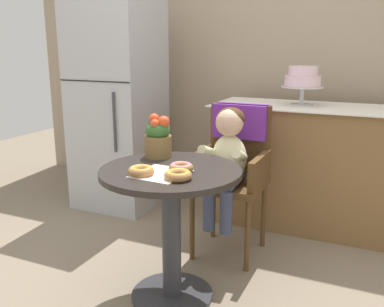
{
  "coord_description": "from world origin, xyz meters",
  "views": [
    {
      "loc": [
        0.95,
        -1.82,
        1.32
      ],
      "look_at": [
        0.05,
        0.15,
        0.77
      ],
      "focal_mm": 39.85,
      "sensor_mm": 36.0,
      "label": 1
    }
  ],
  "objects_px": {
    "seated_child": "(227,154)",
    "flower_vase": "(158,137)",
    "donut_mid": "(181,167)",
    "donut_side": "(141,171)",
    "donut_front": "(178,175)",
    "refrigerator": "(118,105)",
    "cafe_table": "(171,208)",
    "wicker_chair": "(235,155)",
    "tiered_cake_stand": "(303,79)"
  },
  "relations": [
    {
      "from": "donut_side",
      "to": "tiered_cake_stand",
      "type": "distance_m",
      "value": 1.57
    },
    {
      "from": "wicker_chair",
      "to": "donut_side",
      "type": "distance_m",
      "value": 0.89
    },
    {
      "from": "donut_front",
      "to": "flower_vase",
      "type": "relative_size",
      "value": 0.54
    },
    {
      "from": "refrigerator",
      "to": "donut_side",
      "type": "bearing_deg",
      "value": -52.25
    },
    {
      "from": "flower_vase",
      "to": "refrigerator",
      "type": "distance_m",
      "value": 1.27
    },
    {
      "from": "donut_front",
      "to": "refrigerator",
      "type": "xyz_separation_m",
      "value": [
        -1.16,
        1.24,
        0.11
      ]
    },
    {
      "from": "wicker_chair",
      "to": "flower_vase",
      "type": "distance_m",
      "value": 0.62
    },
    {
      "from": "flower_vase",
      "to": "seated_child",
      "type": "bearing_deg",
      "value": 52.77
    },
    {
      "from": "donut_mid",
      "to": "donut_side",
      "type": "distance_m",
      "value": 0.2
    },
    {
      "from": "seated_child",
      "to": "donut_front",
      "type": "height_order",
      "value": "seated_child"
    },
    {
      "from": "donut_mid",
      "to": "refrigerator",
      "type": "distance_m",
      "value": 1.59
    },
    {
      "from": "seated_child",
      "to": "donut_mid",
      "type": "xyz_separation_m",
      "value": [
        -0.03,
        -0.58,
        0.07
      ]
    },
    {
      "from": "cafe_table",
      "to": "tiered_cake_stand",
      "type": "relative_size",
      "value": 2.4
    },
    {
      "from": "donut_side",
      "to": "refrigerator",
      "type": "distance_m",
      "value": 1.59
    },
    {
      "from": "cafe_table",
      "to": "donut_mid",
      "type": "relative_size",
      "value": 5.84
    },
    {
      "from": "tiered_cake_stand",
      "to": "cafe_table",
      "type": "bearing_deg",
      "value": -106.97
    },
    {
      "from": "donut_front",
      "to": "donut_mid",
      "type": "relative_size",
      "value": 1.06
    },
    {
      "from": "donut_mid",
      "to": "donut_side",
      "type": "bearing_deg",
      "value": -138.27
    },
    {
      "from": "cafe_table",
      "to": "seated_child",
      "type": "bearing_deg",
      "value": 79.18
    },
    {
      "from": "flower_vase",
      "to": "tiered_cake_stand",
      "type": "relative_size",
      "value": 0.81
    },
    {
      "from": "refrigerator",
      "to": "donut_mid",
      "type": "bearing_deg",
      "value": -45.13
    },
    {
      "from": "seated_child",
      "to": "flower_vase",
      "type": "relative_size",
      "value": 3.01
    },
    {
      "from": "wicker_chair",
      "to": "flower_vase",
      "type": "xyz_separation_m",
      "value": [
        -0.28,
        -0.52,
        0.19
      ]
    },
    {
      "from": "tiered_cake_stand",
      "to": "refrigerator",
      "type": "xyz_separation_m",
      "value": [
        -1.45,
        -0.2,
        -0.24
      ]
    },
    {
      "from": "flower_vase",
      "to": "refrigerator",
      "type": "relative_size",
      "value": 0.14
    },
    {
      "from": "seated_child",
      "to": "donut_mid",
      "type": "distance_m",
      "value": 0.58
    },
    {
      "from": "donut_front",
      "to": "donut_side",
      "type": "relative_size",
      "value": 1.04
    },
    {
      "from": "cafe_table",
      "to": "donut_side",
      "type": "relative_size",
      "value": 5.73
    },
    {
      "from": "donut_mid",
      "to": "tiered_cake_stand",
      "type": "xyz_separation_m",
      "value": [
        0.33,
        1.33,
        0.34
      ]
    },
    {
      "from": "seated_child",
      "to": "flower_vase",
      "type": "xyz_separation_m",
      "value": [
        -0.28,
        -0.36,
        0.15
      ]
    },
    {
      "from": "wicker_chair",
      "to": "donut_front",
      "type": "xyz_separation_m",
      "value": [
        0.01,
        -0.85,
        0.1
      ]
    },
    {
      "from": "cafe_table",
      "to": "donut_front",
      "type": "height_order",
      "value": "donut_front"
    },
    {
      "from": "cafe_table",
      "to": "wicker_chair",
      "type": "bearing_deg",
      "value": 81.53
    },
    {
      "from": "cafe_table",
      "to": "donut_mid",
      "type": "distance_m",
      "value": 0.25
    },
    {
      "from": "seated_child",
      "to": "donut_side",
      "type": "bearing_deg",
      "value": -104.38
    },
    {
      "from": "donut_side",
      "to": "flower_vase",
      "type": "distance_m",
      "value": 0.37
    },
    {
      "from": "donut_front",
      "to": "flower_vase",
      "type": "xyz_separation_m",
      "value": [
        -0.28,
        0.33,
        0.09
      ]
    },
    {
      "from": "wicker_chair",
      "to": "flower_vase",
      "type": "relative_size",
      "value": 3.95
    },
    {
      "from": "donut_front",
      "to": "wicker_chair",
      "type": "bearing_deg",
      "value": 90.49
    },
    {
      "from": "donut_front",
      "to": "donut_side",
      "type": "bearing_deg",
      "value": -175.18
    },
    {
      "from": "cafe_table",
      "to": "flower_vase",
      "type": "distance_m",
      "value": 0.41
    },
    {
      "from": "refrigerator",
      "to": "donut_front",
      "type": "bearing_deg",
      "value": -46.9
    },
    {
      "from": "cafe_table",
      "to": "donut_front",
      "type": "relative_size",
      "value": 5.52
    },
    {
      "from": "wicker_chair",
      "to": "donut_side",
      "type": "relative_size",
      "value": 7.59
    },
    {
      "from": "donut_side",
      "to": "flower_vase",
      "type": "relative_size",
      "value": 0.52
    },
    {
      "from": "tiered_cake_stand",
      "to": "seated_child",
      "type": "bearing_deg",
      "value": -111.23
    },
    {
      "from": "cafe_table",
      "to": "flower_vase",
      "type": "height_order",
      "value": "flower_vase"
    },
    {
      "from": "seated_child",
      "to": "wicker_chair",
      "type": "bearing_deg",
      "value": 90.0
    },
    {
      "from": "flower_vase",
      "to": "donut_side",
      "type": "bearing_deg",
      "value": -74.57
    },
    {
      "from": "donut_mid",
      "to": "donut_front",
      "type": "bearing_deg",
      "value": -70.4
    }
  ]
}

